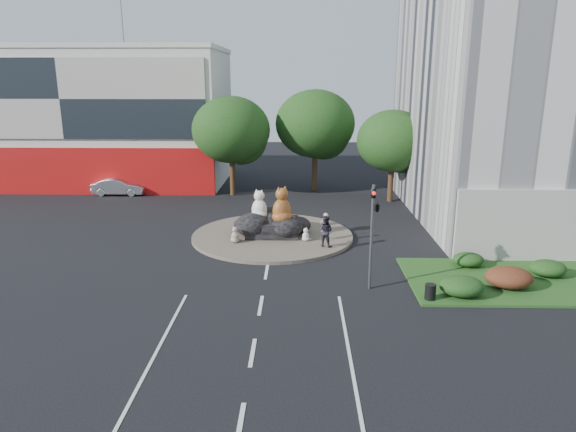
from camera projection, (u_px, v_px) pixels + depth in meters
name	position (u px, v px, depth m)	size (l,w,h in m)	color
ground	(261.00, 305.00, 22.44)	(120.00, 120.00, 0.00)	black
roundabout_island	(272.00, 236.00, 32.07)	(10.00, 10.00, 0.20)	brown
rock_plinth	(272.00, 227.00, 31.93)	(3.20, 2.60, 0.90)	black
shophouse_block	(91.00, 116.00, 48.18)	(25.20, 12.30, 17.40)	silver
grass_verge	(510.00, 280.00, 25.07)	(10.00, 6.00, 0.12)	#22541C
tree_left	(232.00, 133.00, 42.47)	(6.46, 6.46, 8.27)	#382314
tree_mid	(316.00, 127.00, 44.17)	(6.84, 6.84, 8.76)	#382314
tree_right	(393.00, 144.00, 40.42)	(5.70, 5.70, 7.30)	#382314
hedge_near_green	(462.00, 286.00, 23.07)	(2.00, 1.60, 0.90)	black
hedge_red	(509.00, 277.00, 23.97)	(2.20, 1.76, 0.99)	#481D13
hedge_mid_green	(548.00, 268.00, 25.39)	(1.80, 1.44, 0.81)	black
hedge_back_green	(468.00, 260.00, 26.73)	(1.60, 1.28, 0.72)	black
traffic_light	(375.00, 215.00, 23.32)	(0.44, 1.24, 5.00)	#595B60
street_lamp	(498.00, 172.00, 28.71)	(2.34, 0.22, 8.06)	#595B60
cat_white	(259.00, 204.00, 31.78)	(1.16, 1.00, 1.93)	silver
cat_tabby	(282.00, 204.00, 31.08)	(1.36, 1.18, 2.27)	#C47128
kitten_calico	(235.00, 234.00, 30.33)	(0.60, 0.52, 0.99)	silver
kitten_white	(306.00, 234.00, 30.63)	(0.51, 0.44, 0.84)	silver
pedestrian_pink	(325.00, 226.00, 30.75)	(0.61, 0.40, 1.67)	pink
pedestrian_dark	(325.00, 231.00, 29.51)	(0.89, 0.69, 1.83)	#23222A
parked_car	(119.00, 187.00, 43.62)	(1.53, 4.38, 1.44)	#B0B4B8
litter_bin	(430.00, 292.00, 22.72)	(0.48, 0.48, 0.70)	black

